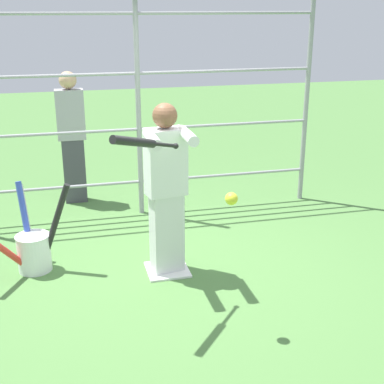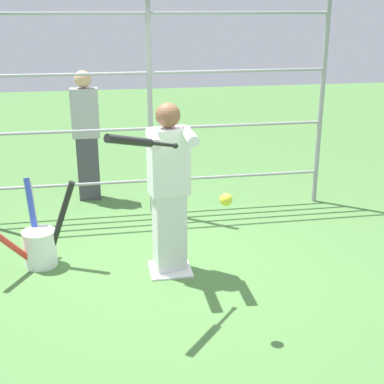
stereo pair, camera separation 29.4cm
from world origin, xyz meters
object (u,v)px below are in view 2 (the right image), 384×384
(batter, at_px, (169,185))
(bystander_behind_fence, at_px, (86,134))
(baseball_bat_swinging, at_px, (136,141))
(softball_in_flight, at_px, (226,200))
(bat_bucket, at_px, (39,243))

(batter, bearing_deg, bystander_behind_fence, -71.03)
(baseball_bat_swinging, bearing_deg, bystander_behind_fence, -81.80)
(batter, relative_size, softball_in_flight, 17.08)
(baseball_bat_swinging, xyz_separation_m, bat_bucket, (0.91, -1.09, -1.25))
(softball_in_flight, distance_m, bat_bucket, 2.25)
(softball_in_flight, relative_size, bat_bucket, 0.11)
(batter, distance_m, baseball_bat_swinging, 1.01)
(baseball_bat_swinging, bearing_deg, batter, -114.79)
(bat_bucket, bearing_deg, batter, 164.26)
(bystander_behind_fence, bearing_deg, baseball_bat_swinging, 98.20)
(batter, distance_m, bystander_behind_fence, 2.37)
(batter, height_order, baseball_bat_swinging, batter)
(batter, height_order, bat_bucket, batter)
(batter, xyz_separation_m, bat_bucket, (1.25, -0.35, -0.65))
(batter, distance_m, bat_bucket, 1.45)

